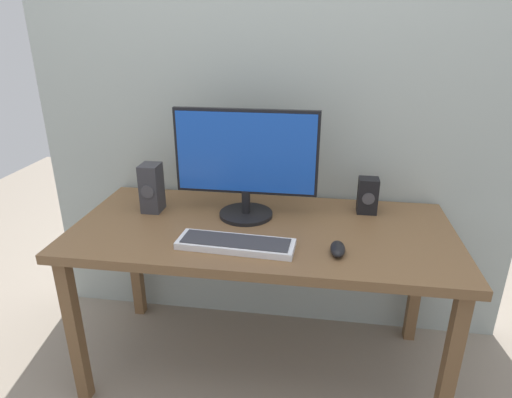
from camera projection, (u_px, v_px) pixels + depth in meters
The scene contains 8 objects.
ground_plane at pixel (261, 364), 2.04m from camera, with size 6.00×6.00×0.00m, color gray.
wall_back at pixel (276, 18), 1.84m from camera, with size 2.28×0.04×3.00m, color #9EA8A3.
desk at pixel (262, 242), 1.80m from camera, with size 1.54×0.71×0.71m.
monitor at pixel (246, 161), 1.79m from camera, with size 0.59×0.23×0.46m.
keyboard_primary at pixel (236, 244), 1.60m from camera, with size 0.44×0.16×0.03m.
mouse at pixel (338, 249), 1.56m from camera, with size 0.05×0.11×0.04m, color black.
speaker_right at pixel (368, 196), 1.88m from camera, with size 0.08×0.08×0.16m.
speaker_left at pixel (152, 188), 1.89m from camera, with size 0.08×0.10×0.21m.
Camera 1 is at (0.21, -1.59, 1.48)m, focal length 30.57 mm.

